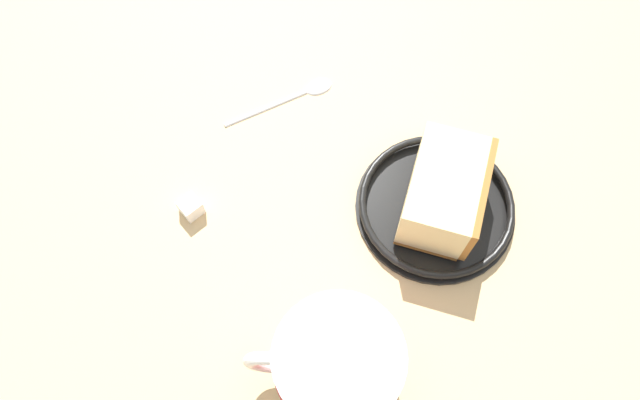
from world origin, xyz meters
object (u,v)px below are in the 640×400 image
at_px(tea_mug, 336,367).
at_px(sugar_cube, 191,207).
at_px(cake_slice, 445,192).
at_px(small_plate, 436,206).
at_px(teaspoon, 302,92).

relative_size(tea_mug, sugar_cube, 6.68).
relative_size(cake_slice, sugar_cube, 5.52).
height_order(small_plate, tea_mug, tea_mug).
height_order(teaspoon, sugar_cube, sugar_cube).
bearing_deg(cake_slice, sugar_cube, 13.43).
bearing_deg(cake_slice, small_plate, -3.79).
bearing_deg(small_plate, cake_slice, 176.21).
bearing_deg(teaspoon, cake_slice, 147.83).
height_order(tea_mug, teaspoon, tea_mug).
distance_m(small_plate, cake_slice, 0.03).
distance_m(cake_slice, sugar_cube, 0.24).
distance_m(cake_slice, tea_mug, 0.19).
distance_m(small_plate, tea_mug, 0.19).
xyz_separation_m(teaspoon, sugar_cube, (0.07, 0.16, 0.01)).
xyz_separation_m(small_plate, teaspoon, (0.16, -0.10, -0.00)).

